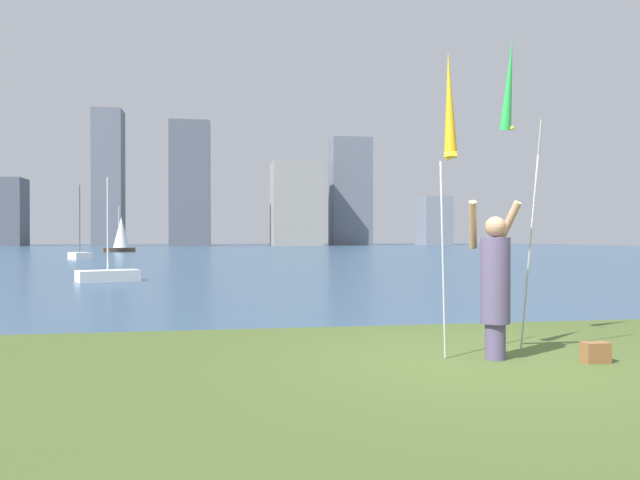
{
  "coord_description": "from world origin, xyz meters",
  "views": [
    {
      "loc": [
        -3.17,
        -6.9,
        1.49
      ],
      "look_at": [
        0.48,
        14.97,
        1.36
      ],
      "focal_mm": 34.31,
      "sensor_mm": 36.0,
      "label": 1
    }
  ],
  "objects_px": {
    "sailboat_0": "(121,234)",
    "sailboat_4": "(80,255)",
    "kite_flag_right": "(510,92)",
    "bag": "(595,352)",
    "sailboat_3": "(108,275)",
    "kite_flag_left": "(449,110)",
    "person": "(495,281)"
  },
  "relations": [
    {
      "from": "kite_flag_right",
      "to": "bag",
      "type": "height_order",
      "value": "kite_flag_right"
    },
    {
      "from": "person",
      "to": "bag",
      "type": "xyz_separation_m",
      "value": [
        1.09,
        -0.38,
        -0.83
      ]
    },
    {
      "from": "person",
      "to": "sailboat_3",
      "type": "xyz_separation_m",
      "value": [
        -6.93,
        14.17,
        -0.74
      ]
    },
    {
      "from": "kite_flag_left",
      "to": "bag",
      "type": "relative_size",
      "value": 12.28
    },
    {
      "from": "sailboat_3",
      "to": "sailboat_4",
      "type": "height_order",
      "value": "sailboat_4"
    },
    {
      "from": "sailboat_0",
      "to": "person",
      "type": "bearing_deg",
      "value": -76.94
    },
    {
      "from": "kite_flag_right",
      "to": "bag",
      "type": "relative_size",
      "value": 13.63
    },
    {
      "from": "kite_flag_right",
      "to": "bag",
      "type": "bearing_deg",
      "value": -66.69
    },
    {
      "from": "person",
      "to": "kite_flag_right",
      "type": "bearing_deg",
      "value": 55.44
    },
    {
      "from": "sailboat_0",
      "to": "kite_flag_left",
      "type": "bearing_deg",
      "value": -77.52
    },
    {
      "from": "sailboat_0",
      "to": "sailboat_4",
      "type": "distance_m",
      "value": 19.42
    },
    {
      "from": "bag",
      "to": "sailboat_0",
      "type": "xyz_separation_m",
      "value": [
        -13.6,
        54.32,
        1.63
      ]
    },
    {
      "from": "person",
      "to": "kite_flag_left",
      "type": "relative_size",
      "value": 0.52
    },
    {
      "from": "person",
      "to": "sailboat_3",
      "type": "distance_m",
      "value": 15.79
    },
    {
      "from": "kite_flag_left",
      "to": "sailboat_3",
      "type": "relative_size",
      "value": 1.08
    },
    {
      "from": "person",
      "to": "sailboat_0",
      "type": "height_order",
      "value": "sailboat_0"
    },
    {
      "from": "bag",
      "to": "kite_flag_left",
      "type": "bearing_deg",
      "value": 166.83
    },
    {
      "from": "kite_flag_left",
      "to": "sailboat_4",
      "type": "distance_m",
      "value": 36.56
    },
    {
      "from": "person",
      "to": "bag",
      "type": "height_order",
      "value": "person"
    },
    {
      "from": "sailboat_3",
      "to": "kite_flag_right",
      "type": "bearing_deg",
      "value": -60.68
    },
    {
      "from": "sailboat_0",
      "to": "kite_flag_right",
      "type": "bearing_deg",
      "value": -76.16
    },
    {
      "from": "sailboat_4",
      "to": "sailboat_0",
      "type": "bearing_deg",
      "value": 91.04
    },
    {
      "from": "bag",
      "to": "sailboat_0",
      "type": "bearing_deg",
      "value": 104.06
    },
    {
      "from": "sailboat_3",
      "to": "sailboat_4",
      "type": "bearing_deg",
      "value": 104.38
    },
    {
      "from": "person",
      "to": "kite_flag_right",
      "type": "relative_size",
      "value": 0.47
    },
    {
      "from": "person",
      "to": "sailboat_0",
      "type": "bearing_deg",
      "value": 105.16
    },
    {
      "from": "kite_flag_left",
      "to": "sailboat_3",
      "type": "xyz_separation_m",
      "value": [
        -6.35,
        14.16,
        -2.79
      ]
    },
    {
      "from": "person",
      "to": "kite_flag_left",
      "type": "bearing_deg",
      "value": -178.91
    },
    {
      "from": "person",
      "to": "kite_flag_right",
      "type": "distance_m",
      "value": 2.68
    },
    {
      "from": "kite_flag_left",
      "to": "kite_flag_right",
      "type": "height_order",
      "value": "kite_flag_right"
    },
    {
      "from": "sailboat_4",
      "to": "sailboat_3",
      "type": "bearing_deg",
      "value": -75.62
    },
    {
      "from": "kite_flag_right",
      "to": "sailboat_4",
      "type": "xyz_separation_m",
      "value": [
        -12.75,
        33.79,
        -3.17
      ]
    }
  ]
}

